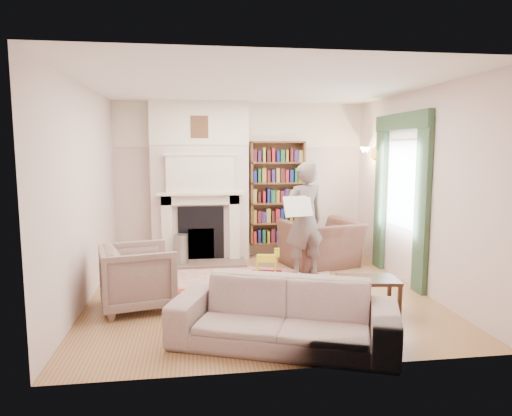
{
  "coord_description": "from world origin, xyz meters",
  "views": [
    {
      "loc": [
        -0.87,
        -6.06,
        1.97
      ],
      "look_at": [
        0.0,
        0.25,
        1.15
      ],
      "focal_mm": 32.0,
      "sensor_mm": 36.0,
      "label": 1
    }
  ],
  "objects": [
    {
      "name": "floor",
      "position": [
        0.0,
        0.0,
        0.0
      ],
      "size": [
        4.5,
        4.5,
        0.0
      ],
      "primitive_type": "plane",
      "color": "brown",
      "rests_on": "ground"
    },
    {
      "name": "ceiling",
      "position": [
        0.0,
        0.0,
        2.8
      ],
      "size": [
        4.5,
        4.5,
        0.0
      ],
      "primitive_type": "plane",
      "rotation": [
        3.14,
        0.0,
        0.0
      ],
      "color": "white",
      "rests_on": "wall_back"
    },
    {
      "name": "wall_back",
      "position": [
        0.0,
        2.25,
        1.4
      ],
      "size": [
        4.5,
        0.0,
        4.5
      ],
      "primitive_type": "plane",
      "rotation": [
        1.57,
        0.0,
        0.0
      ],
      "color": "beige",
      "rests_on": "floor"
    },
    {
      "name": "wall_front",
      "position": [
        0.0,
        -2.25,
        1.4
      ],
      "size": [
        4.5,
        0.0,
        4.5
      ],
      "primitive_type": "plane",
      "rotation": [
        -1.57,
        0.0,
        0.0
      ],
      "color": "beige",
      "rests_on": "floor"
    },
    {
      "name": "wall_left",
      "position": [
        -2.25,
        0.0,
        1.4
      ],
      "size": [
        0.0,
        4.5,
        4.5
      ],
      "primitive_type": "plane",
      "rotation": [
        1.57,
        0.0,
        1.57
      ],
      "color": "beige",
      "rests_on": "floor"
    },
    {
      "name": "wall_right",
      "position": [
        2.25,
        0.0,
        1.4
      ],
      "size": [
        0.0,
        4.5,
        4.5
      ],
      "primitive_type": "plane",
      "rotation": [
        1.57,
        0.0,
        -1.57
      ],
      "color": "beige",
      "rests_on": "floor"
    },
    {
      "name": "fireplace",
      "position": [
        -0.75,
        2.05,
        1.39
      ],
      "size": [
        1.7,
        0.58,
        2.8
      ],
      "color": "beige",
      "rests_on": "floor"
    },
    {
      "name": "bookcase",
      "position": [
        0.65,
        2.12,
        1.18
      ],
      "size": [
        1.0,
        0.24,
        1.85
      ],
      "primitive_type": "cube",
      "color": "brown",
      "rests_on": "floor"
    },
    {
      "name": "window",
      "position": [
        2.23,
        0.4,
        1.45
      ],
      "size": [
        0.02,
        0.9,
        1.3
      ],
      "primitive_type": "cube",
      "color": "silver",
      "rests_on": "wall_right"
    },
    {
      "name": "curtain_left",
      "position": [
        2.2,
        -0.3,
        1.2
      ],
      "size": [
        0.07,
        0.32,
        2.4
      ],
      "primitive_type": "cube",
      "color": "#2E472E",
      "rests_on": "floor"
    },
    {
      "name": "curtain_right",
      "position": [
        2.2,
        1.1,
        1.2
      ],
      "size": [
        0.07,
        0.32,
        2.4
      ],
      "primitive_type": "cube",
      "color": "#2E472E",
      "rests_on": "floor"
    },
    {
      "name": "pelmet",
      "position": [
        2.19,
        0.4,
        2.38
      ],
      "size": [
        0.09,
        1.7,
        0.24
      ],
      "primitive_type": "cube",
      "color": "#2E472E",
      "rests_on": "wall_right"
    },
    {
      "name": "wall_sconce",
      "position": [
        2.03,
        1.5,
        1.9
      ],
      "size": [
        0.2,
        0.24,
        0.24
      ],
      "primitive_type": null,
      "color": "gold",
      "rests_on": "wall_right"
    },
    {
      "name": "rug",
      "position": [
        -0.29,
        0.43,
        0.01
      ],
      "size": [
        3.18,
        2.84,
        0.01
      ],
      "primitive_type": "cube",
      "rotation": [
        0.0,
        0.0,
        -0.37
      ],
      "color": "beige",
      "rests_on": "floor"
    },
    {
      "name": "armchair_reading",
      "position": [
        1.26,
        1.3,
        0.39
      ],
      "size": [
        1.42,
        1.32,
        0.77
      ],
      "primitive_type": "imported",
      "rotation": [
        0.0,
        0.0,
        3.42
      ],
      "color": "#4C3429",
      "rests_on": "floor"
    },
    {
      "name": "armchair_left",
      "position": [
        -1.58,
        -0.4,
        0.4
      ],
      "size": [
        1.05,
        1.03,
        0.8
      ],
      "primitive_type": "imported",
      "rotation": [
        0.0,
        0.0,
        1.8
      ],
      "color": "#ADA08E",
      "rests_on": "floor"
    },
    {
      "name": "sofa",
      "position": [
        0.0,
        -1.73,
        0.33
      ],
      "size": [
        2.4,
        1.61,
        0.65
      ],
      "primitive_type": "imported",
      "rotation": [
        0.0,
        0.0,
        -0.36
      ],
      "color": "#BFB49E",
      "rests_on": "floor"
    },
    {
      "name": "man_reading",
      "position": [
        0.81,
        0.7,
        0.89
      ],
      "size": [
        0.74,
        0.58,
        1.79
      ],
      "primitive_type": "imported",
      "rotation": [
        0.0,
        0.0,
        3.39
      ],
      "color": "#62534E",
      "rests_on": "floor"
    },
    {
      "name": "newspaper",
      "position": [
        0.66,
        0.5,
        1.13
      ],
      "size": [
        0.47,
        0.24,
        0.3
      ],
      "primitive_type": "cube",
      "rotation": [
        -0.35,
        0.0,
        0.25
      ],
      "color": "silver",
      "rests_on": "man_reading"
    },
    {
      "name": "coffee_table",
      "position": [
        1.17,
        -1.03,
        0.23
      ],
      "size": [
        0.75,
        0.53,
        0.45
      ],
      "primitive_type": null,
      "rotation": [
        0.0,
        0.0,
        -0.12
      ],
      "color": "#381C13",
      "rests_on": "floor"
    },
    {
      "name": "paraffin_heater",
      "position": [
        -1.1,
        1.57,
        0.28
      ],
      "size": [
        0.3,
        0.3,
        0.55
      ],
      "primitive_type": "cylinder",
      "rotation": [
        0.0,
        0.0,
        -0.28
      ],
      "color": "#919598",
      "rests_on": "floor"
    },
    {
      "name": "rocking_horse",
      "position": [
        0.26,
        0.9,
        0.21
      ],
      "size": [
        0.51,
        0.29,
        0.42
      ],
      "primitive_type": null,
      "rotation": [
        0.0,
        0.0,
        -0.21
      ],
      "color": "gold",
      "rests_on": "rug"
    },
    {
      "name": "board_game",
      "position": [
        -0.67,
        -0.53,
        0.03
      ],
      "size": [
        0.39,
        0.39,
        0.03
      ],
      "primitive_type": "cube",
      "rotation": [
        0.0,
        0.0,
        -0.21
      ],
      "color": "#EFEC54",
      "rests_on": "rug"
    },
    {
      "name": "game_box_lid",
      "position": [
        -1.11,
        0.03,
        0.04
      ],
      "size": [
        0.3,
        0.22,
        0.05
      ],
      "primitive_type": "cube",
      "rotation": [
        0.0,
        0.0,
        -0.09
      ],
      "color": "#9E2312",
      "rests_on": "rug"
    },
    {
      "name": "comic_annuals",
      "position": [
        0.22,
        -0.39,
        0.02
      ],
      "size": [
        0.81,
        0.74,
        0.02
      ],
      "color": "red",
      "rests_on": "rug"
    }
  ]
}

